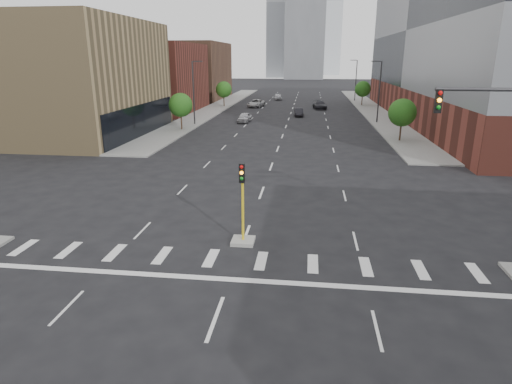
% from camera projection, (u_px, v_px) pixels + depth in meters
% --- Properties ---
extents(ground, '(400.00, 400.00, 0.00)m').
position_uv_depth(ground, '(203.00, 352.00, 14.35)').
color(ground, black).
rests_on(ground, ground).
extents(sidewalk_left_far, '(5.00, 92.00, 0.15)m').
position_uv_depth(sidewalk_left_far, '(218.00, 107.00, 86.15)').
color(sidewalk_left_far, gray).
rests_on(sidewalk_left_far, ground).
extents(sidewalk_right_far, '(5.00, 92.00, 0.15)m').
position_uv_depth(sidewalk_right_far, '(370.00, 109.00, 82.65)').
color(sidewalk_right_far, gray).
rests_on(sidewalk_right_far, ground).
extents(building_left_mid, '(20.00, 24.00, 14.00)m').
position_uv_depth(building_left_mid, '(63.00, 79.00, 53.35)').
color(building_left_mid, '#998056').
rests_on(building_left_mid, ground).
extents(building_left_far_a, '(20.00, 22.00, 12.00)m').
position_uv_depth(building_left_far_a, '(141.00, 78.00, 78.26)').
color(building_left_far_a, brown).
rests_on(building_left_far_a, ground).
extents(building_left_far_b, '(20.00, 24.00, 13.00)m').
position_uv_depth(building_left_far_b, '(182.00, 71.00, 102.73)').
color(building_left_far_b, brown).
rests_on(building_left_far_b, ground).
extents(building_right_main, '(24.00, 70.00, 22.00)m').
position_uv_depth(building_right_main, '(487.00, 47.00, 64.43)').
color(building_right_main, brown).
rests_on(building_right_main, ground).
extents(tower_left, '(22.00, 22.00, 70.00)m').
position_uv_depth(tower_left, '(290.00, 4.00, 213.12)').
color(tower_left, '#B2B7BC').
rests_on(tower_left, ground).
extents(tower_right, '(20.00, 20.00, 80.00)m').
position_uv_depth(tower_right, '(325.00, 3.00, 247.40)').
color(tower_right, '#B2B7BC').
rests_on(tower_right, ground).
extents(tower_mid, '(18.00, 18.00, 44.00)m').
position_uv_depth(tower_mid, '(305.00, 30.00, 197.14)').
color(tower_mid, slate).
rests_on(tower_mid, ground).
extents(median_traffic_signal, '(1.20, 1.20, 4.40)m').
position_uv_depth(median_traffic_signal, '(243.00, 226.00, 22.55)').
color(median_traffic_signal, '#999993').
rests_on(median_traffic_signal, ground).
extents(streetlight_right_a, '(1.60, 0.22, 9.07)m').
position_uv_depth(streetlight_right_a, '(379.00, 89.00, 63.37)').
color(streetlight_right_a, '#2D2D30').
rests_on(streetlight_right_a, ground).
extents(streetlight_right_b, '(1.60, 0.22, 9.07)m').
position_uv_depth(streetlight_right_b, '(356.00, 79.00, 96.51)').
color(streetlight_right_b, '#2D2D30').
rests_on(streetlight_right_b, ground).
extents(streetlight_left, '(1.60, 0.22, 9.07)m').
position_uv_depth(streetlight_left, '(194.00, 90.00, 61.76)').
color(streetlight_left, '#2D2D30').
rests_on(streetlight_left, ground).
extents(tree_left_near, '(3.20, 3.20, 4.85)m').
position_uv_depth(tree_left_near, '(181.00, 105.00, 57.58)').
color(tree_left_near, '#382619').
rests_on(tree_left_near, ground).
extents(tree_left_far, '(3.20, 3.20, 4.85)m').
position_uv_depth(tree_left_far, '(224.00, 90.00, 85.99)').
color(tree_left_far, '#382619').
rests_on(tree_left_far, ground).
extents(tree_right_near, '(3.20, 3.20, 4.85)m').
position_uv_depth(tree_right_near, '(402.00, 113.00, 49.58)').
color(tree_right_near, '#382619').
rests_on(tree_right_near, ground).
extents(tree_right_far, '(3.20, 3.20, 4.85)m').
position_uv_depth(tree_right_far, '(363.00, 89.00, 87.45)').
color(tree_right_far, '#382619').
rests_on(tree_right_far, ground).
extents(car_near_left, '(1.97, 4.38, 1.46)m').
position_uv_depth(car_near_left, '(244.00, 117.00, 65.62)').
color(car_near_left, '#A4A3A8').
rests_on(car_near_left, ground).
extents(car_mid_right, '(1.68, 4.11, 1.33)m').
position_uv_depth(car_mid_right, '(299.00, 112.00, 72.47)').
color(car_mid_right, black).
rests_on(car_mid_right, ground).
extents(car_far_left, '(3.38, 5.75, 1.50)m').
position_uv_depth(car_far_left, '(256.00, 103.00, 86.10)').
color(car_far_left, '#B3B3B3').
rests_on(car_far_left, ground).
extents(car_deep_right, '(2.91, 5.61, 1.56)m').
position_uv_depth(car_deep_right, '(320.00, 105.00, 82.76)').
color(car_deep_right, black).
rests_on(car_deep_right, ground).
extents(car_distant, '(2.05, 4.31, 1.42)m').
position_uv_depth(car_distant, '(278.00, 97.00, 100.96)').
color(car_distant, '#AFB0B4').
rests_on(car_distant, ground).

